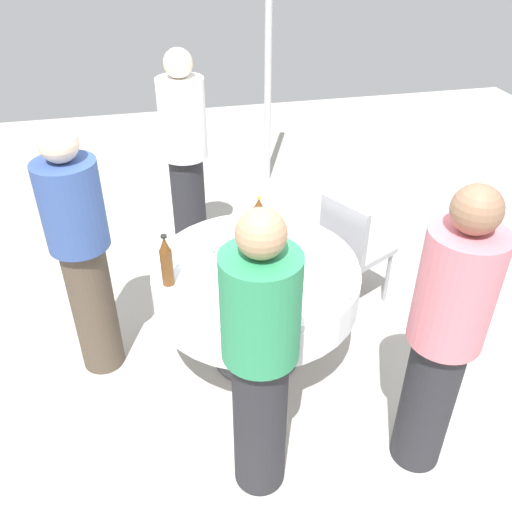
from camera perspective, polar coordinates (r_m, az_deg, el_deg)
ground_plane at (r=3.63m, az=0.00°, el=-10.42°), size 10.00×10.00×0.00m
dining_table at (r=3.25m, az=0.00°, el=-2.99°), size 1.24×1.24×0.74m
bottle_dark_green_south at (r=2.78m, az=1.40°, el=-2.36°), size 0.06×0.06×0.32m
bottle_green_left at (r=3.16m, az=1.78°, el=2.20°), size 0.06×0.06×0.29m
bottle_brown_front at (r=3.29m, az=0.29°, el=3.74°), size 0.07×0.07×0.31m
bottle_brown_right at (r=2.71m, az=-0.31°, el=-3.87°), size 0.06×0.06×0.29m
bottle_brown_west at (r=2.95m, az=-9.44°, el=-0.60°), size 0.07×0.07×0.31m
wine_glass_right at (r=3.17m, az=-4.28°, el=1.68°), size 0.07×0.07×0.15m
wine_glass_west at (r=3.28m, az=2.82°, el=2.75°), size 0.06×0.06×0.15m
wine_glass_far at (r=2.81m, az=-1.65°, el=-3.36°), size 0.07×0.07×0.14m
plate_outer at (r=3.52m, az=-0.16°, el=3.36°), size 0.23×0.23×0.02m
plate_near at (r=3.00m, az=3.51°, el=-2.75°), size 0.21×0.21×0.04m
plate_inner at (r=3.03m, az=-2.22°, el=-2.31°), size 0.21×0.21×0.02m
spoon_left at (r=3.22m, az=-7.12°, el=-0.22°), size 0.17×0.10×0.00m
folded_napkin at (r=3.24m, az=6.20°, el=0.30°), size 0.16×0.16×0.02m
person_south at (r=2.65m, az=19.21°, el=-8.08°), size 0.34×0.34×1.62m
person_left at (r=4.13m, az=-7.46°, el=10.10°), size 0.34×0.34×1.69m
person_front at (r=3.22m, az=-17.91°, el=0.26°), size 0.34×0.34×1.61m
person_right at (r=2.42m, az=0.45°, el=-10.99°), size 0.34×0.34×1.59m
chair_far at (r=3.80m, az=10.02°, el=1.25°), size 0.54×0.54×0.87m
tent_pole_main at (r=5.44m, az=1.29°, el=19.54°), size 0.07×0.07×2.37m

